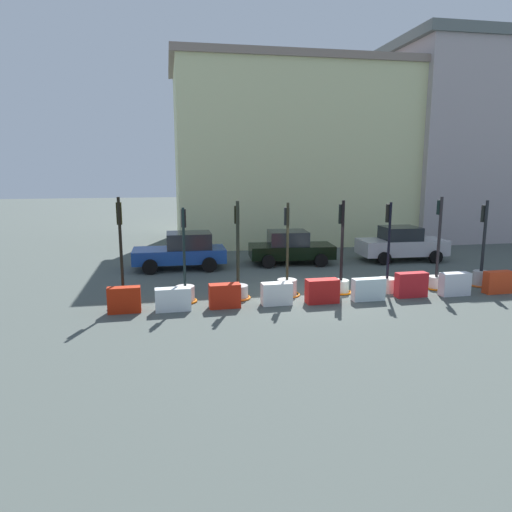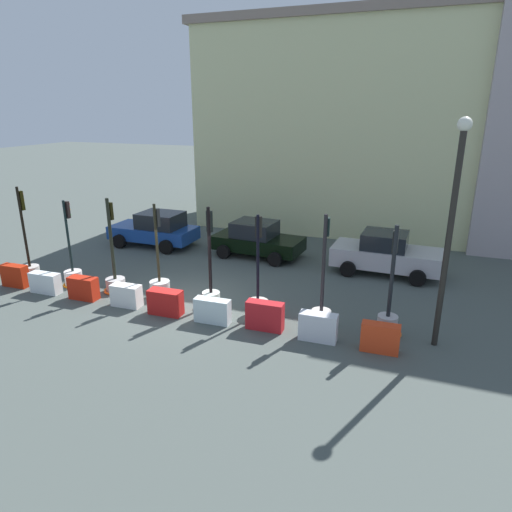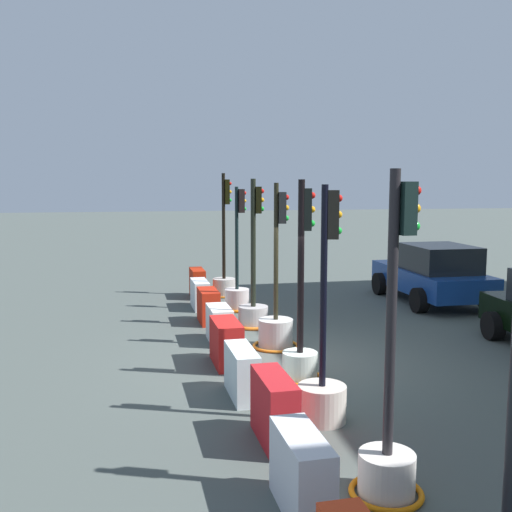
# 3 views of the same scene
# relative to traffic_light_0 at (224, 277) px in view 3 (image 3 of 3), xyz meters

# --- Properties ---
(ground_plane) EXTENTS (120.00, 120.00, 0.00)m
(ground_plane) POSITION_rel_traffic_light_0_xyz_m (6.78, 0.31, -0.56)
(ground_plane) COLOR #48514C
(traffic_light_0) EXTENTS (0.95, 0.95, 3.67)m
(traffic_light_0) POSITION_rel_traffic_light_0_xyz_m (0.00, 0.00, 0.00)
(traffic_light_0) COLOR #B3AEA8
(traffic_light_0) RESTS_ON ground_plane
(traffic_light_1) EXTENTS (0.82, 0.82, 3.29)m
(traffic_light_1) POSITION_rel_traffic_light_0_xyz_m (2.08, 0.06, -0.07)
(traffic_light_1) COLOR beige
(traffic_light_1) RESTS_ON ground_plane
(traffic_light_2) EXTENTS (0.90, 0.90, 3.49)m
(traffic_light_2) POSITION_rel_traffic_light_0_xyz_m (3.95, 0.14, -0.01)
(traffic_light_2) COLOR #AFA8A7
(traffic_light_2) RESTS_ON ground_plane
(traffic_light_3) EXTENTS (0.97, 0.97, 3.39)m
(traffic_light_3) POSITION_rel_traffic_light_0_xyz_m (5.78, 0.26, -0.06)
(traffic_light_3) COLOR #B5B3B0
(traffic_light_3) RESTS_ON ground_plane
(traffic_light_4) EXTENTS (0.82, 0.82, 3.45)m
(traffic_light_4) POSITION_rel_traffic_light_0_xyz_m (7.83, 0.22, 0.07)
(traffic_light_4) COLOR silver
(traffic_light_4) RESTS_ON ground_plane
(traffic_light_5) EXTENTS (0.70, 0.70, 3.37)m
(traffic_light_5) POSITION_rel_traffic_light_0_xyz_m (9.60, 0.06, 0.03)
(traffic_light_5) COLOR beige
(traffic_light_5) RESTS_ON ground_plane
(traffic_light_6) EXTENTS (0.82, 0.82, 3.54)m
(traffic_light_6) POSITION_rel_traffic_light_0_xyz_m (11.68, 0.13, 0.05)
(traffic_light_6) COLOR silver
(traffic_light_6) RESTS_ON ground_plane
(construction_barrier_0) EXTENTS (1.05, 0.41, 0.85)m
(construction_barrier_0) POSITION_rel_traffic_light_0_xyz_m (0.10, -0.82, -0.14)
(construction_barrier_0) COLOR #B2220B
(construction_barrier_0) RESTS_ON ground_plane
(construction_barrier_1) EXTENTS (1.16, 0.44, 0.76)m
(construction_barrier_1) POSITION_rel_traffic_light_0_xyz_m (1.65, -0.90, -0.18)
(construction_barrier_1) COLOR silver
(construction_barrier_1) RESTS_ON ground_plane
(construction_barrier_2) EXTENTS (1.05, 0.47, 0.81)m
(construction_barrier_2) POSITION_rel_traffic_light_0_xyz_m (3.35, -0.87, -0.15)
(construction_barrier_2) COLOR red
(construction_barrier_2) RESTS_ON ground_plane
(construction_barrier_3) EXTENTS (1.04, 0.48, 0.76)m
(construction_barrier_3) POSITION_rel_traffic_light_0_xyz_m (5.14, -0.83, -0.18)
(construction_barrier_3) COLOR white
(construction_barrier_3) RESTS_ON ground_plane
(construction_barrier_4) EXTENTS (1.14, 0.50, 0.83)m
(construction_barrier_4) POSITION_rel_traffic_light_0_xyz_m (6.73, -0.92, -0.14)
(construction_barrier_4) COLOR red
(construction_barrier_4) RESTS_ON ground_plane
(construction_barrier_5) EXTENTS (1.16, 0.41, 0.79)m
(construction_barrier_5) POSITION_rel_traffic_light_0_xyz_m (8.43, -0.91, -0.17)
(construction_barrier_5) COLOR silver
(construction_barrier_5) RESTS_ON ground_plane
(construction_barrier_6) EXTENTS (1.16, 0.42, 0.90)m
(construction_barrier_6) POSITION_rel_traffic_light_0_xyz_m (10.14, -0.78, -0.11)
(construction_barrier_6) COLOR red
(construction_barrier_6) RESTS_ON ground_plane
(construction_barrier_7) EXTENTS (1.12, 0.44, 0.84)m
(construction_barrier_7) POSITION_rel_traffic_light_0_xyz_m (11.82, -0.87, -0.14)
(construction_barrier_7) COLOR silver
(construction_barrier_7) RESTS_ON ground_plane
(car_blue_estate) EXTENTS (4.21, 2.25, 1.68)m
(car_blue_estate) POSITION_rel_traffic_light_0_xyz_m (2.17, 5.68, 0.27)
(car_blue_estate) COLOR navy
(car_blue_estate) RESTS_ON ground_plane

